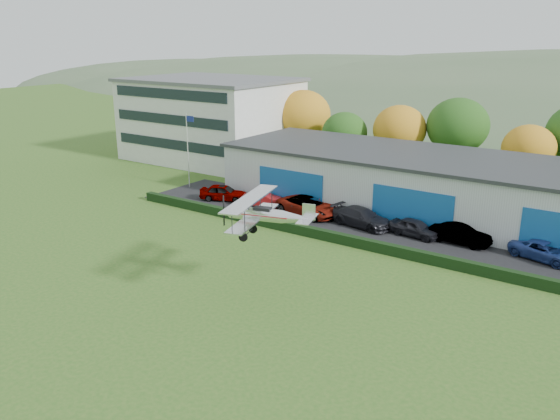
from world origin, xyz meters
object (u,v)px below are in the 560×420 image
Objects in this scene: car_0 at (223,192)px; car_1 at (263,199)px; car_5 at (460,234)px; car_6 at (545,251)px; car_3 at (362,217)px; car_4 at (415,228)px; biplane at (264,214)px; hangar at (438,185)px; car_2 at (308,206)px; flagpole at (188,143)px; office_block at (212,119)px.

car_1 is at bearing -106.79° from car_0.
car_5 is 0.96× the size of car_6.
car_3 is 1.30× the size of car_4.
biplane is (-3.55, -15.77, 4.68)m from car_4.
car_1 is (-14.24, -7.26, -1.92)m from hangar.
car_2 is at bearing 99.07° from car_3.
flagpole is 1.33× the size of car_2.
car_0 is (14.27, -14.81, -4.38)m from office_block.
car_6 is (35.32, -0.52, -4.06)m from flagpole.
car_0 is 0.99× the size of car_5.
flagpole is 26.02m from car_4.
car_5 is (13.61, 0.56, -0.07)m from car_2.
car_6 is (24.68, 0.76, -0.01)m from car_1.
flagpole is at bearing 96.18° from car_3.
car_0 is (6.16, -1.81, -3.95)m from flagpole.
car_2 reaches higher than car_4.
flagpole is 7.54m from car_0.
car_6 is at bearing -31.92° from hangar.
car_4 is at bearing -22.59° from office_block.
car_3 is at bearing 99.70° from car_4.
car_5 reaches higher than car_1.
car_2 reaches higher than car_3.
biplane reaches higher than car_3.
car_0 is (-18.73, -7.79, -1.82)m from hangar.
hangar is 8.70× the size of car_5.
flagpole is at bearing 92.47° from car_5.
office_block is 21.03m from car_0.
car_2 reaches higher than car_1.
biplane is at bearing -44.61° from office_block.
car_3 is at bearing -118.19° from hangar.
hangar is at bearing -43.84° from car_2.
car_1 is 10.36m from car_3.
biplane is at bearing -166.25° from car_3.
car_3 reaches higher than car_5.
flagpole is 1.20× the size of biplane.
car_1 is 19.90m from biplane.
car_6 is (19.73, 0.69, -0.16)m from car_2.
hangar is 9.68× the size of car_4.
car_3 is 8.22m from car_5.
car_3 is at bearing 98.01° from car_5.
biplane reaches higher than hangar.
car_0 is 4.52m from car_1.
car_1 is at bearing 99.73° from car_3.
flagpole is 1.91× the size of car_4.
car_3 is 1.12× the size of car_6.
car_4 is 16.83m from biplane.
car_5 is (29.21, -0.65, -3.97)m from flagpole.
flagpole is 11.46m from car_1.
car_3 is at bearing -111.74° from car_1.
car_3 is at bearing 108.48° from car_6.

